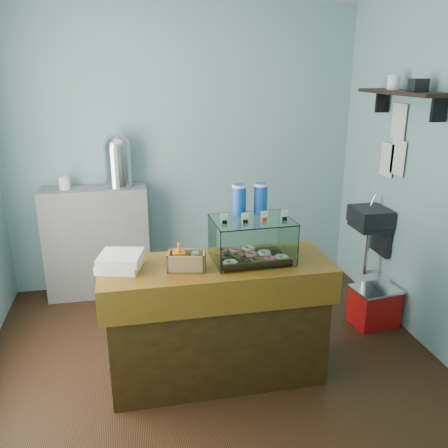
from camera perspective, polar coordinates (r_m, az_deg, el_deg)
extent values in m
plane|color=black|center=(3.93, -1.56, -15.51)|extent=(3.50, 3.50, 0.00)
cube|color=#7EAFB8|center=(4.82, -4.86, 8.83)|extent=(3.50, 0.04, 2.80)
cube|color=#7EAFB8|center=(1.97, 5.77, -5.31)|extent=(3.50, 0.04, 2.80)
cube|color=#7EAFB8|center=(4.04, 23.65, 5.52)|extent=(0.04, 3.00, 2.80)
cube|color=black|center=(4.52, 17.19, 0.91)|extent=(0.30, 0.35, 0.15)
cube|color=black|center=(4.64, 18.37, -1.36)|extent=(0.04, 0.30, 0.35)
cylinder|color=silver|center=(4.60, 17.51, 2.75)|extent=(0.02, 0.02, 0.12)
cylinder|color=silver|center=(4.63, 16.79, -3.22)|extent=(0.04, 0.04, 0.45)
cube|color=black|center=(4.13, 20.63, 14.59)|extent=(0.25, 1.00, 0.03)
cube|color=black|center=(3.84, 24.46, 12.44)|extent=(0.12, 0.03, 0.18)
cube|color=black|center=(4.52, 18.52, 13.75)|extent=(0.12, 0.03, 0.18)
cube|color=white|center=(4.38, 20.18, 7.51)|extent=(0.01, 0.21, 0.30)
cube|color=white|center=(4.53, 19.01, 7.32)|extent=(0.01, 0.21, 0.30)
cube|color=white|center=(4.38, 20.27, 11.48)|extent=(0.01, 0.21, 0.30)
cube|color=#3F280C|center=(3.50, -0.89, -12.02)|extent=(1.50, 0.56, 0.84)
cube|color=#452609|center=(3.29, -0.93, -5.25)|extent=(1.60, 0.60, 0.06)
cube|color=#452609|center=(3.10, 0.06, -9.31)|extent=(1.60, 0.04, 0.18)
cube|color=gray|center=(4.84, -14.97, -2.13)|extent=(1.00, 0.32, 1.10)
cube|color=black|center=(3.35, 3.33, -4.14)|extent=(0.49, 0.36, 0.02)
torus|color=beige|center=(3.19, 0.79, -4.73)|extent=(0.10, 0.10, 0.03)
torus|color=black|center=(3.22, 2.36, -4.57)|extent=(0.10, 0.10, 0.03)
torus|color=brown|center=(3.24, 3.90, -4.42)|extent=(0.10, 0.10, 0.03)
torus|color=pink|center=(3.27, 5.42, -4.27)|extent=(0.10, 0.10, 0.03)
torus|color=beige|center=(3.30, 6.91, -4.12)|extent=(0.10, 0.10, 0.03)
torus|color=black|center=(3.29, 0.31, -3.99)|extent=(0.10, 0.10, 0.03)
torus|color=brown|center=(3.32, 1.83, -3.85)|extent=(0.10, 0.10, 0.03)
torus|color=pink|center=(3.34, 3.33, -3.71)|extent=(0.10, 0.10, 0.03)
torus|color=beige|center=(3.36, 4.81, -3.57)|extent=(0.10, 0.10, 0.03)
torus|color=black|center=(3.39, 6.27, -3.42)|extent=(0.10, 0.10, 0.03)
torus|color=brown|center=(3.39, -0.14, -3.30)|extent=(0.10, 0.10, 0.03)
torus|color=pink|center=(3.41, 1.34, -3.17)|extent=(0.10, 0.10, 0.03)
torus|color=beige|center=(3.44, 2.80, -3.03)|extent=(0.10, 0.10, 0.03)
cube|color=white|center=(3.13, 4.40, -3.15)|extent=(0.54, 0.02, 0.29)
cube|color=white|center=(3.48, 2.44, -0.87)|extent=(0.54, 0.02, 0.29)
cube|color=white|center=(3.24, -1.18, -2.34)|extent=(0.02, 0.39, 0.29)
cube|color=white|center=(3.38, 7.71, -1.57)|extent=(0.02, 0.39, 0.29)
cube|color=white|center=(3.25, 3.42, 0.51)|extent=(0.56, 0.42, 0.01)
cube|color=white|center=(3.14, 0.06, 0.63)|extent=(0.05, 0.01, 0.07)
cube|color=black|center=(3.15, 0.06, 0.23)|extent=(0.03, 0.02, 0.02)
cube|color=white|center=(3.17, 2.49, 0.81)|extent=(0.05, 0.01, 0.07)
cube|color=black|center=(3.18, 2.49, 0.42)|extent=(0.03, 0.02, 0.02)
cube|color=white|center=(3.21, 4.87, 0.98)|extent=(0.05, 0.01, 0.07)
cube|color=red|center=(3.22, 4.86, 0.59)|extent=(0.03, 0.02, 0.02)
cube|color=white|center=(3.26, 7.18, 1.15)|extent=(0.05, 0.01, 0.07)
cube|color=black|center=(3.27, 7.17, 0.76)|extent=(0.03, 0.02, 0.02)
cylinder|color=blue|center=(3.32, 1.86, 2.94)|extent=(0.09, 0.09, 0.22)
cylinder|color=white|center=(3.29, 1.88, 4.62)|extent=(0.10, 0.10, 0.02)
cylinder|color=blue|center=(3.36, 4.43, 3.10)|extent=(0.09, 0.09, 0.22)
cylinder|color=white|center=(3.34, 4.47, 4.75)|extent=(0.10, 0.10, 0.02)
cube|color=tan|center=(3.20, -4.51, -5.35)|extent=(0.28, 0.20, 0.01)
cube|color=tan|center=(3.12, -4.64, -4.94)|extent=(0.25, 0.07, 0.12)
cube|color=tan|center=(3.24, -4.43, -3.99)|extent=(0.25, 0.07, 0.12)
cube|color=tan|center=(3.19, -6.65, -4.43)|extent=(0.05, 0.15, 0.12)
cube|color=tan|center=(3.17, -2.40, -4.47)|extent=(0.05, 0.15, 0.12)
imported|color=orange|center=(3.17, -5.45, -3.79)|extent=(0.09, 0.10, 0.17)
cylinder|color=#478123|center=(3.17, -3.45, -4.43)|extent=(0.06, 0.06, 0.10)
cylinder|color=silver|center=(3.15, -3.47, -3.51)|extent=(0.05, 0.05, 0.01)
cube|color=white|center=(3.27, -12.39, -4.79)|extent=(0.34, 0.34, 0.05)
cube|color=white|center=(3.24, -12.34, -3.98)|extent=(0.33, 0.33, 0.05)
cylinder|color=silver|center=(4.67, -12.44, 4.48)|extent=(0.28, 0.28, 0.01)
cylinder|color=silver|center=(4.63, -12.60, 6.80)|extent=(0.25, 0.25, 0.38)
sphere|color=silver|center=(4.60, -12.77, 9.10)|extent=(0.25, 0.25, 0.25)
cube|color=red|center=(4.48, 17.60, -9.48)|extent=(0.41, 0.33, 0.33)
cube|color=silver|center=(4.40, 17.81, -7.47)|extent=(0.43, 0.35, 0.02)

